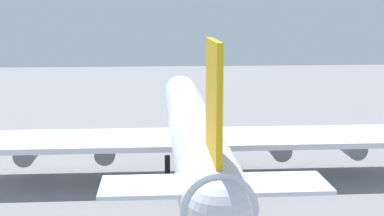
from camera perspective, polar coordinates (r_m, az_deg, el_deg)
ground_plane at (r=72.50m, az=-0.00°, el=-6.63°), size 265.04×265.04×0.00m
cargo_airplane at (r=70.65m, az=0.02°, el=-2.15°), size 66.26×57.34×18.93m
safety_cone_nose at (r=101.29m, az=-0.78°, el=-1.47°), size 0.47×0.47×0.67m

